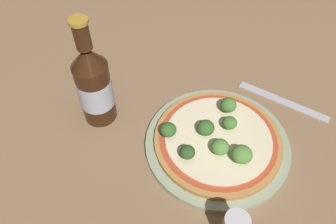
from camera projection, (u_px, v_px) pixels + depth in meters
The scene contains 12 objects.
ground_plane at pixel (211, 139), 0.60m from camera, with size 3.00×3.00×0.00m, color #846647.
plate at pixel (216, 144), 0.59m from camera, with size 0.26×0.26×0.01m.
pizza at pixel (217, 140), 0.58m from camera, with size 0.23×0.23×0.01m.
broccoli_floret_0 at pixel (168, 130), 0.56m from camera, with size 0.03×0.03×0.03m.
broccoli_floret_1 at pixel (228, 105), 0.60m from camera, with size 0.03×0.03×0.03m.
broccoli_floret_2 at pixel (244, 153), 0.53m from camera, with size 0.03×0.03×0.03m.
broccoli_floret_3 at pixel (230, 123), 0.58m from camera, with size 0.03×0.03×0.02m.
broccoli_floret_4 at pixel (206, 128), 0.57m from camera, with size 0.03×0.03×0.03m.
broccoli_floret_5 at pixel (220, 147), 0.54m from camera, with size 0.03×0.03×0.03m.
broccoli_floret_6 at pixel (187, 152), 0.54m from camera, with size 0.03×0.03×0.02m.
beer_bottle at pixel (94, 85), 0.58m from camera, with size 0.06×0.06×0.22m.
fork at pixel (283, 101), 0.66m from camera, with size 0.09×0.18×0.00m.
Camera 1 is at (-0.26, -0.24, 0.49)m, focal length 35.00 mm.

